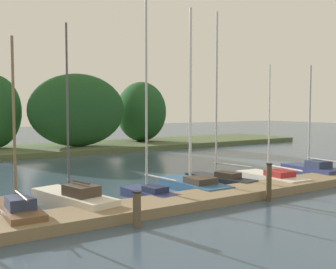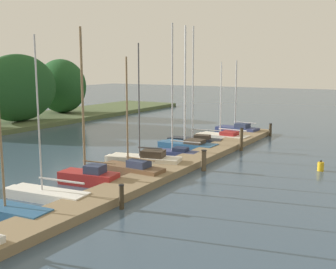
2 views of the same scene
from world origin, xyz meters
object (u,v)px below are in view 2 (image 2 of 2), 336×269
at_px(sailboat_4, 131,169).
at_px(sailboat_8, 195,138).
at_px(sailboat_7, 187,143).
at_px(mooring_piling_3, 241,139).
at_px(mooring_piling_1, 122,197).
at_px(mooring_piling_4, 270,130).
at_px(sailboat_2, 44,193).
at_px(channel_buoy_0, 321,166).
at_px(sailboat_3, 87,174).
at_px(sailboat_1, 7,210).
at_px(mooring_piling_2, 204,160).
at_px(sailboat_9, 222,136).
at_px(sailboat_6, 174,150).
at_px(sailboat_5, 143,160).
at_px(sailboat_10, 237,129).

distance_m(sailboat_4, sailboat_8, 9.45).
bearing_deg(sailboat_7, mooring_piling_3, -159.91).
xyz_separation_m(mooring_piling_1, mooring_piling_4, (19.11, 0.09, 0.01)).
bearing_deg(sailboat_2, mooring_piling_3, -110.92).
xyz_separation_m(mooring_piling_1, channel_buoy_0, (9.94, -5.38, -0.25)).
bearing_deg(sailboat_3, sailboat_1, 84.91).
distance_m(sailboat_1, sailboat_7, 14.40).
xyz_separation_m(sailboat_1, sailboat_4, (6.82, -0.59, 0.10)).
distance_m(mooring_piling_1, mooring_piling_2, 6.90).
distance_m(sailboat_9, mooring_piling_2, 9.31).
bearing_deg(sailboat_7, sailboat_6, 101.07).
relative_size(mooring_piling_1, mooring_piling_4, 0.97).
height_order(sailboat_6, sailboat_8, sailboat_8).
bearing_deg(sailboat_2, mooring_piling_2, -122.00).
xyz_separation_m(sailboat_3, sailboat_5, (4.15, -0.28, -0.10)).
distance_m(sailboat_5, mooring_piling_4, 13.40).
distance_m(sailboat_10, channel_buoy_0, 12.10).
relative_size(sailboat_7, channel_buoy_0, 13.77).
bearing_deg(mooring_piling_1, mooring_piling_3, 0.20).
bearing_deg(sailboat_10, mooring_piling_4, -170.21).
height_order(sailboat_3, mooring_piling_2, sailboat_3).
relative_size(sailboat_1, sailboat_10, 0.93).
relative_size(sailboat_10, mooring_piling_1, 5.95).
bearing_deg(sailboat_5, channel_buoy_0, -168.35).
bearing_deg(sailboat_9, sailboat_6, 90.82).
distance_m(sailboat_2, mooring_piling_1, 3.48).
bearing_deg(sailboat_2, mooring_piling_4, -106.42).
xyz_separation_m(sailboat_3, sailboat_8, (11.50, 0.32, -0.08)).
distance_m(sailboat_2, sailboat_3, 2.60).
distance_m(sailboat_4, mooring_piling_2, 3.88).
xyz_separation_m(sailboat_5, mooring_piling_1, (-6.06, -3.10, 0.12)).
bearing_deg(mooring_piling_1, sailboat_2, 101.32).
bearing_deg(sailboat_10, sailboat_6, 94.51).
relative_size(sailboat_2, sailboat_9, 1.17).
relative_size(sailboat_1, mooring_piling_2, 4.91).
bearing_deg(sailboat_3, sailboat_8, -97.29).
xyz_separation_m(sailboat_1, sailboat_2, (2.10, 0.34, 0.00)).
distance_m(sailboat_7, mooring_piling_1, 12.09).
bearing_deg(mooring_piling_4, mooring_piling_2, -178.92).
bearing_deg(sailboat_8, channel_buoy_0, 149.02).
relative_size(sailboat_4, channel_buoy_0, 10.17).
bearing_deg(sailboat_1, mooring_piling_3, -105.90).
bearing_deg(sailboat_3, sailboat_6, -102.69).
relative_size(sailboat_3, sailboat_4, 1.22).
relative_size(sailboat_2, mooring_piling_3, 4.49).
bearing_deg(sailboat_2, sailboat_6, -99.90).
bearing_deg(mooring_piling_4, sailboat_5, 167.01).
height_order(sailboat_5, sailboat_10, sailboat_5).
distance_m(mooring_piling_1, channel_buoy_0, 11.31).
bearing_deg(sailboat_8, sailboat_9, -124.07).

